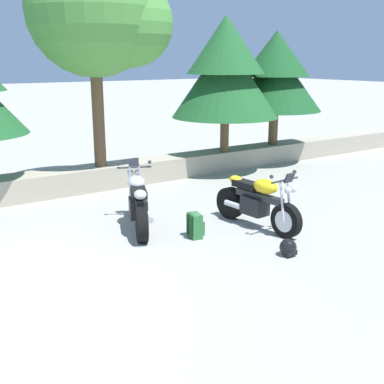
# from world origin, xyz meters

# --- Properties ---
(motorcycle_silver_near_left) EXTENTS (1.05, 1.96, 1.18)m
(motorcycle_silver_near_left) POSITION_xyz_m (3.19, 1.63, 0.49)
(motorcycle_silver_near_left) COLOR black
(motorcycle_silver_near_left) RESTS_ON ground
(motorcycle_yellow_centre) EXTENTS (0.67, 2.07, 1.18)m
(motorcycle_yellow_centre) POSITION_xyz_m (5.04, 0.40, 0.49)
(motorcycle_yellow_centre) COLOR black
(motorcycle_yellow_centre) RESTS_ON ground
(rider_backpack) EXTENTS (0.30, 0.33, 0.47)m
(rider_backpack) POSITION_xyz_m (3.77, 0.60, 0.24)
(rider_backpack) COLOR #2D6B38
(rider_backpack) RESTS_ON ground
(rider_helmet) EXTENTS (0.28, 0.28, 0.28)m
(rider_helmet) POSITION_xyz_m (4.53, -0.93, 0.14)
(rider_helmet) COLOR black
(rider_helmet) RESTS_ON ground
(leafy_tree_mid_left) EXTENTS (3.16, 3.01, 5.09)m
(leafy_tree_mid_left) POSITION_xyz_m (3.98, 4.65, 4.06)
(leafy_tree_mid_left) COLOR brown
(leafy_tree_mid_left) RESTS_ON stone_wall
(pine_tree_mid_right) EXTENTS (2.91, 2.91, 3.64)m
(pine_tree_mid_right) POSITION_xyz_m (7.50, 4.60, 2.80)
(pine_tree_mid_right) COLOR brown
(pine_tree_mid_right) RESTS_ON stone_wall
(pine_tree_far_right) EXTENTS (2.74, 2.74, 3.32)m
(pine_tree_far_right) POSITION_xyz_m (9.46, 4.74, 2.67)
(pine_tree_far_right) COLOR brown
(pine_tree_far_right) RESTS_ON stone_wall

